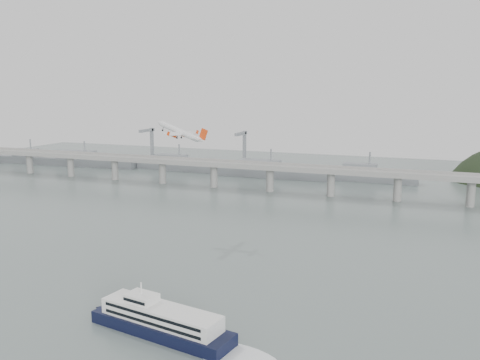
% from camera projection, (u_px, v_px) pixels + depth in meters
% --- Properties ---
extents(ground, '(900.00, 900.00, 0.00)m').
position_uv_depth(ground, '(195.00, 282.00, 221.54)').
color(ground, slate).
rests_on(ground, ground).
extents(bridge, '(800.00, 22.00, 23.90)m').
position_uv_depth(bridge, '(305.00, 172.00, 402.29)').
color(bridge, gray).
rests_on(bridge, ground).
extents(distant_fleet, '(453.00, 60.90, 40.00)m').
position_uv_depth(distant_fleet, '(173.00, 165.00, 518.86)').
color(distant_fleet, slate).
rests_on(distant_fleet, ground).
extents(ferry, '(88.80, 26.49, 16.83)m').
position_uv_depth(ferry, '(161.00, 321.00, 174.34)').
color(ferry, black).
rests_on(ferry, ground).
extents(airliner, '(35.04, 31.74, 13.80)m').
position_uv_depth(airliner, '(181.00, 132.00, 291.43)').
color(airliner, white).
rests_on(airliner, ground).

